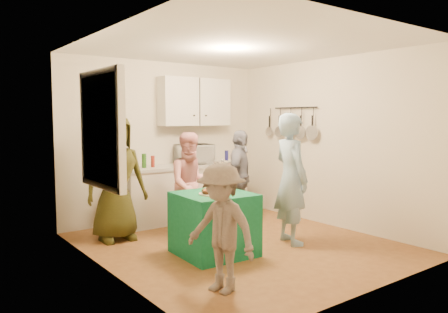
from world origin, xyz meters
TOP-DOWN VIEW (x-y plane):
  - floor at (0.00, 0.00)m, footprint 4.00×4.00m
  - ceiling at (0.00, 0.00)m, footprint 4.00×4.00m
  - back_wall at (0.00, 2.00)m, footprint 3.60×3.60m
  - left_wall at (-1.80, 0.00)m, footprint 4.00×4.00m
  - right_wall at (1.80, 0.00)m, footprint 4.00×4.00m
  - window_night at (-1.77, 0.30)m, footprint 0.04×1.00m
  - counter at (0.20, 1.70)m, footprint 2.20×0.58m
  - countertop at (0.20, 1.70)m, footprint 2.24×0.62m
  - upper_cabinet at (0.50, 1.85)m, footprint 1.30×0.30m
  - pot_rack at (1.72, 0.70)m, footprint 0.12×1.00m
  - microwave at (0.39, 1.70)m, footprint 0.65×0.49m
  - party_table at (-0.52, -0.14)m, footprint 0.90×0.90m
  - donut_cake at (-0.56, -0.20)m, footprint 0.38×0.38m
  - punch_jar at (-0.23, 0.07)m, footprint 0.22×0.22m
  - man_birthday at (0.59, -0.35)m, footprint 0.57×0.72m
  - woman_back_left at (-1.22, 1.19)m, footprint 0.87×0.58m
  - woman_back_center at (-0.27, 0.76)m, footprint 0.84×0.73m
  - woman_back_right at (0.65, 0.82)m, footprint 0.92×0.82m
  - child_near_left at (-1.14, -1.13)m, footprint 0.62×0.89m

SIDE VIEW (x-z plane):
  - floor at x=0.00m, z-range 0.00..0.00m
  - party_table at x=-0.52m, z-range 0.00..0.76m
  - counter at x=0.20m, z-range 0.00..0.86m
  - child_near_left at x=-1.14m, z-range 0.00..1.25m
  - woman_back_center at x=-0.27m, z-range 0.00..1.48m
  - woman_back_right at x=0.65m, z-range 0.00..1.49m
  - donut_cake at x=-0.56m, z-range 0.76..0.94m
  - woman_back_left at x=-1.22m, z-range 0.00..1.73m
  - man_birthday at x=0.59m, z-range 0.00..1.74m
  - countertop at x=0.20m, z-range 0.86..0.91m
  - punch_jar at x=-0.23m, z-range 0.76..1.10m
  - microwave at x=0.39m, z-range 0.91..1.24m
  - back_wall at x=0.00m, z-range 1.30..1.30m
  - left_wall at x=-1.80m, z-range 1.30..1.30m
  - right_wall at x=1.80m, z-range 1.30..1.30m
  - window_night at x=-1.77m, z-range 0.95..2.15m
  - pot_rack at x=1.72m, z-range 1.30..1.90m
  - upper_cabinet at x=0.50m, z-range 1.55..2.35m
  - ceiling at x=0.00m, z-range 2.60..2.60m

